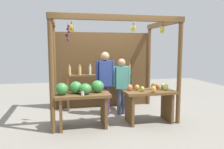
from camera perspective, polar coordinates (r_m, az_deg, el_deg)
name	(u,v)px	position (r m, az deg, el deg)	size (l,w,h in m)	color
ground_plane	(110,115)	(5.90, -0.40, -10.38)	(12.00, 12.00, 0.00)	gray
market_stall	(107,60)	(6.06, -1.28, 3.66)	(2.93, 1.94, 2.43)	brown
fruit_counter_left	(82,97)	(4.95, -7.66, -5.60)	(1.18, 0.64, 1.02)	brown
fruit_counter_right	(149,98)	(5.34, 9.43, -5.99)	(1.18, 0.66, 0.91)	brown
bottle_shelf_unit	(101,81)	(6.36, -2.84, -1.74)	(1.88, 0.22, 1.34)	brown
vendor_man	(105,78)	(5.71, -1.78, -0.79)	(0.48, 0.22, 1.64)	#573559
vendor_woman	(121,82)	(5.83, 2.44, -1.83)	(0.48, 0.20, 1.47)	#494D6C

